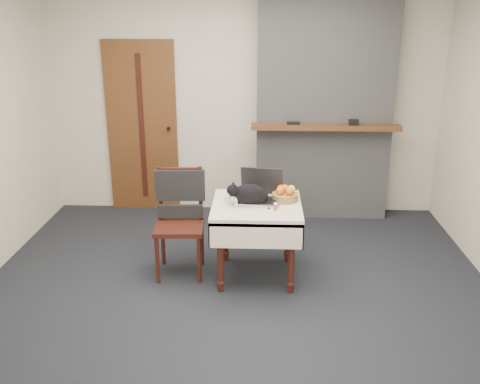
{
  "coord_description": "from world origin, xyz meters",
  "views": [
    {
      "loc": [
        0.21,
        -4.15,
        2.32
      ],
      "look_at": [
        0.03,
        0.2,
        0.83
      ],
      "focal_mm": 40.0,
      "sensor_mm": 36.0,
      "label": 1
    }
  ],
  "objects_px": {
    "side_table": "(257,216)",
    "fruit_basket": "(285,195)",
    "cream_jar": "(228,201)",
    "pill_bottle": "(275,207)",
    "cat": "(250,195)",
    "chair": "(180,206)",
    "laptop": "(260,193)",
    "door": "(142,127)"
  },
  "relations": [
    {
      "from": "side_table",
      "to": "fruit_basket",
      "type": "height_order",
      "value": "fruit_basket"
    },
    {
      "from": "pill_bottle",
      "to": "fruit_basket",
      "type": "xyz_separation_m",
      "value": [
        0.09,
        0.26,
        0.02
      ]
    },
    {
      "from": "laptop",
      "to": "pill_bottle",
      "type": "distance_m",
      "value": 0.29
    },
    {
      "from": "laptop",
      "to": "cream_jar",
      "type": "xyz_separation_m",
      "value": [
        -0.28,
        -0.12,
        -0.04
      ]
    },
    {
      "from": "cat",
      "to": "pill_bottle",
      "type": "bearing_deg",
      "value": -44.16
    },
    {
      "from": "laptop",
      "to": "pill_bottle",
      "type": "bearing_deg",
      "value": -54.01
    },
    {
      "from": "pill_bottle",
      "to": "side_table",
      "type": "bearing_deg",
      "value": 136.47
    },
    {
      "from": "cat",
      "to": "door",
      "type": "bearing_deg",
      "value": 114.5
    },
    {
      "from": "cat",
      "to": "chair",
      "type": "bearing_deg",
      "value": 155.55
    },
    {
      "from": "cream_jar",
      "to": "pill_bottle",
      "type": "bearing_deg",
      "value": -17.58
    },
    {
      "from": "door",
      "to": "cat",
      "type": "bearing_deg",
      "value": -53.01
    },
    {
      "from": "cream_jar",
      "to": "chair",
      "type": "bearing_deg",
      "value": 162.74
    },
    {
      "from": "cream_jar",
      "to": "chair",
      "type": "height_order",
      "value": "chair"
    },
    {
      "from": "cat",
      "to": "cream_jar",
      "type": "xyz_separation_m",
      "value": [
        -0.2,
        -0.0,
        -0.06
      ]
    },
    {
      "from": "cat",
      "to": "cream_jar",
      "type": "relative_size",
      "value": 6.61
    },
    {
      "from": "side_table",
      "to": "pill_bottle",
      "type": "distance_m",
      "value": 0.26
    },
    {
      "from": "side_table",
      "to": "laptop",
      "type": "bearing_deg",
      "value": 74.27
    },
    {
      "from": "cat",
      "to": "chair",
      "type": "distance_m",
      "value": 0.68
    },
    {
      "from": "side_table",
      "to": "cat",
      "type": "distance_m",
      "value": 0.21
    },
    {
      "from": "cream_jar",
      "to": "fruit_basket",
      "type": "xyz_separation_m",
      "value": [
        0.5,
        0.13,
        0.02
      ]
    },
    {
      "from": "door",
      "to": "laptop",
      "type": "xyz_separation_m",
      "value": [
        1.4,
        -1.63,
        -0.23
      ]
    },
    {
      "from": "cream_jar",
      "to": "pill_bottle",
      "type": "relative_size",
      "value": 1.04
    },
    {
      "from": "door",
      "to": "chair",
      "type": "distance_m",
      "value": 1.79
    },
    {
      "from": "door",
      "to": "chair",
      "type": "bearing_deg",
      "value": -67.33
    },
    {
      "from": "door",
      "to": "laptop",
      "type": "distance_m",
      "value": 2.16
    },
    {
      "from": "cat",
      "to": "side_table",
      "type": "bearing_deg",
      "value": 5.88
    },
    {
      "from": "cat",
      "to": "laptop",
      "type": "bearing_deg",
      "value": 42.05
    },
    {
      "from": "door",
      "to": "side_table",
      "type": "height_order",
      "value": "door"
    },
    {
      "from": "fruit_basket",
      "to": "chair",
      "type": "bearing_deg",
      "value": 179.2
    },
    {
      "from": "door",
      "to": "pill_bottle",
      "type": "bearing_deg",
      "value": -50.83
    },
    {
      "from": "laptop",
      "to": "cat",
      "type": "bearing_deg",
      "value": -117.15
    },
    {
      "from": "pill_bottle",
      "to": "laptop",
      "type": "bearing_deg",
      "value": 117.68
    },
    {
      "from": "side_table",
      "to": "chair",
      "type": "relative_size",
      "value": 0.8
    },
    {
      "from": "chair",
      "to": "pill_bottle",
      "type": "bearing_deg",
      "value": -20.08
    },
    {
      "from": "pill_bottle",
      "to": "chair",
      "type": "distance_m",
      "value": 0.91
    },
    {
      "from": "fruit_basket",
      "to": "chair",
      "type": "distance_m",
      "value": 0.96
    },
    {
      "from": "cat",
      "to": "pill_bottle",
      "type": "relative_size",
      "value": 6.86
    },
    {
      "from": "side_table",
      "to": "chair",
      "type": "distance_m",
      "value": 0.71
    },
    {
      "from": "pill_bottle",
      "to": "fruit_basket",
      "type": "bearing_deg",
      "value": 70.47
    },
    {
      "from": "laptop",
      "to": "chair",
      "type": "height_order",
      "value": "laptop"
    },
    {
      "from": "laptop",
      "to": "fruit_basket",
      "type": "xyz_separation_m",
      "value": [
        0.22,
        0.0,
        -0.02
      ]
    },
    {
      "from": "cream_jar",
      "to": "fruit_basket",
      "type": "distance_m",
      "value": 0.52
    }
  ]
}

